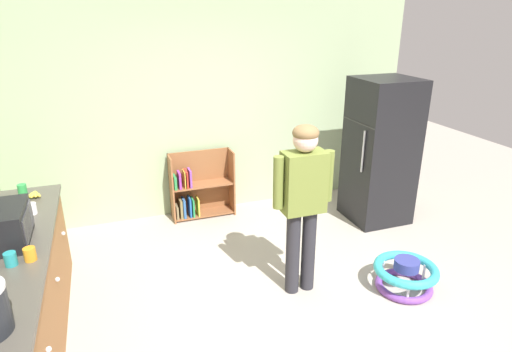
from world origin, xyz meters
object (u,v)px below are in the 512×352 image
object	(u,v)px
yellow_cup	(11,211)
teal_cup	(11,259)
banana_bunch	(34,194)
green_cup	(22,189)
refrigerator	(380,152)
orange_cup	(30,254)
standing_person	(303,195)
kitchen_counter	(15,299)
white_cup	(32,209)
bookshelf	(197,189)
microwave	(1,226)
baby_walker	(405,275)

from	to	relation	value
yellow_cup	teal_cup	xyz separation A→B (m)	(0.12, -0.82, 0.00)
banana_bunch	green_cup	bearing A→B (deg)	132.98
refrigerator	orange_cup	world-z (taller)	refrigerator
standing_person	orange_cup	distance (m)	2.18
kitchen_counter	teal_cup	size ratio (longest dim) A/B	25.15
refrigerator	white_cup	distance (m)	3.84
bookshelf	green_cup	bearing A→B (deg)	-155.47
white_cup	bookshelf	bearing A→B (deg)	38.23
orange_cup	white_cup	xyz separation A→B (m)	(-0.08, 0.80, 0.00)
teal_cup	kitchen_counter	bearing A→B (deg)	110.48
kitchen_counter	bookshelf	bearing A→B (deg)	45.84
refrigerator	teal_cup	size ratio (longest dim) A/B	18.74
yellow_cup	orange_cup	size ratio (longest dim) A/B	1.00
microwave	teal_cup	xyz separation A→B (m)	(0.10, -0.35, -0.09)
baby_walker	orange_cup	size ratio (longest dim) A/B	6.36
kitchen_counter	microwave	world-z (taller)	microwave
kitchen_counter	green_cup	bearing A→B (deg)	89.75
orange_cup	green_cup	size ratio (longest dim) A/B	1.00
banana_bunch	green_cup	xyz separation A→B (m)	(-0.11, 0.12, 0.02)
teal_cup	orange_cup	bearing A→B (deg)	11.67
bookshelf	baby_walker	distance (m)	2.72
standing_person	yellow_cup	bearing A→B (deg)	166.40
banana_bunch	white_cup	world-z (taller)	white_cup
standing_person	green_cup	size ratio (longest dim) A/B	17.07
microwave	yellow_cup	bearing A→B (deg)	91.95
microwave	green_cup	xyz separation A→B (m)	(0.00, 0.97, -0.09)
bookshelf	microwave	distance (m)	2.64
kitchen_counter	white_cup	world-z (taller)	white_cup
baby_walker	white_cup	size ratio (longest dim) A/B	6.36
kitchen_counter	green_cup	distance (m)	1.16
banana_bunch	teal_cup	bearing A→B (deg)	-90.67
standing_person	baby_walker	size ratio (longest dim) A/B	2.68
white_cup	baby_walker	bearing A→B (deg)	-16.18
baby_walker	banana_bunch	world-z (taller)	banana_bunch
yellow_cup	orange_cup	xyz separation A→B (m)	(0.23, -0.79, 0.00)
banana_bunch	refrigerator	bearing A→B (deg)	1.85
teal_cup	bookshelf	bearing A→B (deg)	51.32
bookshelf	teal_cup	xyz separation A→B (m)	(-1.72, -2.14, 0.58)
refrigerator	baby_walker	distance (m)	1.72
standing_person	microwave	bearing A→B (deg)	177.41
refrigerator	baby_walker	xyz separation A→B (m)	(-0.62, -1.43, -0.73)
green_cup	teal_cup	distance (m)	1.32
refrigerator	orange_cup	distance (m)	3.95
bookshelf	baby_walker	size ratio (longest dim) A/B	1.41
bookshelf	white_cup	xyz separation A→B (m)	(-1.68, -1.32, 0.58)
microwave	orange_cup	distance (m)	0.40
orange_cup	teal_cup	distance (m)	0.12
white_cup	banana_bunch	bearing A→B (deg)	93.40
bookshelf	banana_bunch	bearing A→B (deg)	-150.92
banana_bunch	yellow_cup	xyz separation A→B (m)	(-0.13, -0.38, 0.02)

